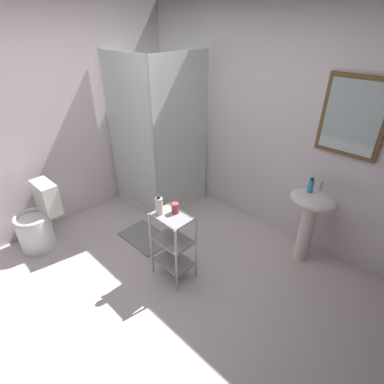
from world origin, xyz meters
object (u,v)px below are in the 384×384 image
pedestal_sink (310,214)px  hand_soap_bottle (311,186)px  storage_cart (173,241)px  shower_stall (160,173)px  rinse_cup (175,208)px  bath_mat (146,237)px  toilet (38,223)px  lotion_bottle_white (159,206)px

pedestal_sink → hand_soap_bottle: size_ratio=5.25×
hand_soap_bottle → storage_cart: bearing=-122.8°
pedestal_sink → storage_cart: (-0.81, -1.15, -0.14)m
shower_stall → pedestal_sink: 2.02m
rinse_cup → shower_stall: bearing=146.0°
rinse_cup → bath_mat: bearing=170.7°
pedestal_sink → toilet: 2.95m
hand_soap_bottle → rinse_cup: 1.35m
hand_soap_bottle → lotion_bottle_white: bearing=-125.0°
shower_stall → hand_soap_bottle: (1.93, 0.32, 0.41)m
bath_mat → storage_cart: bearing=-13.3°
shower_stall → rinse_cup: (1.17, -0.79, 0.33)m
toilet → storage_cart: bearing=27.2°
storage_cart → bath_mat: size_ratio=1.23×
rinse_cup → bath_mat: (-0.67, 0.11, -0.78)m
shower_stall → rinse_cup: size_ratio=19.90×
shower_stall → storage_cart: size_ratio=2.70×
hand_soap_bottle → bath_mat: 1.96m
shower_stall → lotion_bottle_white: size_ratio=10.19×
lotion_bottle_white → storage_cart: bearing=29.1°
pedestal_sink → rinse_cup: rinse_cup is taller
hand_soap_bottle → bath_mat: size_ratio=0.26×
rinse_cup → bath_mat: rinse_cup is taller
hand_soap_bottle → bath_mat: bearing=-145.2°
shower_stall → storage_cart: bearing=-35.4°
lotion_bottle_white → pedestal_sink: bearing=52.8°
toilet → hand_soap_bottle: (2.19, 1.90, 0.56)m
storage_cart → hand_soap_bottle: 1.45m
storage_cart → lotion_bottle_white: lotion_bottle_white is taller
storage_cart → shower_stall: bearing=144.6°
pedestal_sink → toilet: bearing=-140.0°
rinse_cup → storage_cart: bearing=-74.9°
storage_cart → lotion_bottle_white: 0.41m
shower_stall → toilet: 1.61m
storage_cart → pedestal_sink: bearing=54.8°
storage_cart → hand_soap_bottle: bearing=57.2°
storage_cart → hand_soap_bottle: size_ratio=4.79×
toilet → bath_mat: size_ratio=1.27×
lotion_bottle_white → rinse_cup: size_ratio=1.95×
toilet → rinse_cup: 1.70m
pedestal_sink → lotion_bottle_white: (-0.92, -1.21, 0.25)m
toilet → lotion_bottle_white: (1.33, 0.68, 0.51)m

